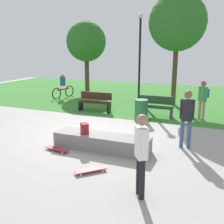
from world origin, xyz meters
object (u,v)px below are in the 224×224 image
(backpack_on_ledge, at_px, (85,128))
(park_bench_by_oak, at_px, (155,106))
(tree_broad_elm, at_px, (177,23))
(pedestrian_with_backpack, at_px, (203,97))
(skater_watching, at_px, (187,114))
(skateboard_by_ledge, at_px, (57,149))
(park_bench_far_left, at_px, (95,101))
(concrete_ledge, at_px, (102,142))
(trash_bin, at_px, (141,110))
(skater_performing_trick, at_px, (141,149))
(cyclist_on_bicycle, at_px, (63,88))
(lamp_post, at_px, (140,50))
(skateboard_spare, at_px, (91,170))
(tree_tall_oak, at_px, (86,42))

(backpack_on_ledge, height_order, park_bench_by_oak, park_bench_by_oak)
(tree_broad_elm, height_order, pedestrian_with_backpack, tree_broad_elm)
(skater_watching, distance_m, skateboard_by_ledge, 4.07)
(skateboard_by_ledge, height_order, park_bench_far_left, park_bench_far_left)
(concrete_ledge, distance_m, park_bench_by_oak, 4.56)
(park_bench_by_oak, distance_m, trash_bin, 1.08)
(skater_performing_trick, bearing_deg, cyclist_on_bicycle, 130.24)
(concrete_ledge, height_order, lamp_post, lamp_post)
(skater_performing_trick, bearing_deg, skater_watching, 80.83)
(lamp_post, bearing_deg, skateboard_spare, -80.71)
(backpack_on_ledge, relative_size, skateboard_by_ledge, 0.39)
(skater_watching, height_order, tree_tall_oak, tree_tall_oak)
(backpack_on_ledge, relative_size, skater_performing_trick, 0.18)
(park_bench_by_oak, bearing_deg, skateboard_spare, -92.11)
(backpack_on_ledge, bearing_deg, tree_broad_elm, -54.49)
(park_bench_by_oak, bearing_deg, trash_bin, -109.85)
(tree_tall_oak, xyz_separation_m, lamp_post, (4.34, -1.86, -0.48))
(skater_performing_trick, height_order, park_bench_far_left, skater_performing_trick)
(tree_tall_oak, bearing_deg, skater_watching, -47.40)
(skater_watching, bearing_deg, tree_tall_oak, 132.60)
(skater_performing_trick, relative_size, tree_broad_elm, 0.31)
(tree_broad_elm, height_order, cyclist_on_bicycle, tree_broad_elm)
(trash_bin, bearing_deg, skater_watching, -48.87)
(skateboard_by_ledge, distance_m, skateboard_spare, 1.79)
(skateboard_by_ledge, distance_m, tree_broad_elm, 9.25)
(skater_watching, xyz_separation_m, trash_bin, (-2.11, 2.41, -0.61))
(backpack_on_ledge, distance_m, lamp_post, 8.13)
(tree_broad_elm, xyz_separation_m, lamp_post, (-2.06, 0.40, -1.36))
(skater_watching, bearing_deg, skateboard_spare, -127.00)
(skater_performing_trick, distance_m, skateboard_by_ledge, 3.49)
(park_bench_far_left, relative_size, cyclist_on_bicycle, 0.91)
(backpack_on_ledge, height_order, skater_watching, skater_watching)
(concrete_ledge, bearing_deg, tree_tall_oak, 119.67)
(pedestrian_with_backpack, distance_m, cyclist_on_bicycle, 8.51)
(tree_tall_oak, height_order, pedestrian_with_backpack, tree_tall_oak)
(tree_tall_oak, relative_size, trash_bin, 5.12)
(park_bench_by_oak, xyz_separation_m, lamp_post, (-1.73, 3.21, 2.41))
(skater_performing_trick, relative_size, park_bench_far_left, 1.10)
(cyclist_on_bicycle, bearing_deg, skater_watching, -35.36)
(park_bench_far_left, xyz_separation_m, tree_broad_elm, (3.28, 2.91, 3.77))
(trash_bin, bearing_deg, pedestrian_with_backpack, 27.93)
(park_bench_far_left, bearing_deg, lamp_post, 69.71)
(park_bench_by_oak, distance_m, tree_tall_oak, 8.42)
(pedestrian_with_backpack, bearing_deg, lamp_post, 141.25)
(backpack_on_ledge, bearing_deg, pedestrian_with_backpack, -76.24)
(skater_performing_trick, distance_m, cyclist_on_bicycle, 11.63)
(skateboard_by_ledge, distance_m, trash_bin, 4.41)
(skater_performing_trick, distance_m, tree_tall_oak, 13.96)
(lamp_post, bearing_deg, park_bench_by_oak, -61.61)
(pedestrian_with_backpack, bearing_deg, tree_tall_oak, 148.98)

